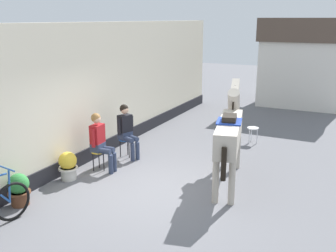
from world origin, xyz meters
TOP-DOWN VIEW (x-y plane):
  - ground_plane at (0.00, 3.00)m, footprint 40.00×40.00m
  - pub_facade_wall at (-2.55, 1.50)m, footprint 0.34×14.00m
  - distant_cottage at (1.40, 10.07)m, footprint 3.40×2.60m
  - seated_visitor_near at (-1.75, 0.36)m, footprint 0.61×0.49m
  - seated_visitor_far at (-1.68, 1.41)m, footprint 0.61×0.49m
  - saddled_horse_center at (1.13, 1.07)m, footprint 0.96×2.95m
  - flower_planter_near at (-2.12, -1.79)m, footprint 0.43×0.43m
  - flower_planter_middle at (-2.10, -0.39)m, footprint 0.43×0.43m
  - spare_stool_white at (0.93, 4.03)m, footprint 0.32×0.32m

SIDE VIEW (x-z plane):
  - ground_plane at x=0.00m, z-range 0.00..0.00m
  - flower_planter_near at x=-2.12m, z-range 0.01..0.65m
  - flower_planter_middle at x=-2.10m, z-range 0.01..0.65m
  - spare_stool_white at x=0.93m, z-range 0.17..0.63m
  - seated_visitor_near at x=-1.75m, z-range 0.08..1.47m
  - seated_visitor_far at x=-1.68m, z-range 0.08..1.47m
  - saddled_horse_center at x=1.13m, z-range 0.13..2.19m
  - pub_facade_wall at x=-2.55m, z-range -0.16..3.24m
  - distant_cottage at x=1.40m, z-range 0.05..3.55m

